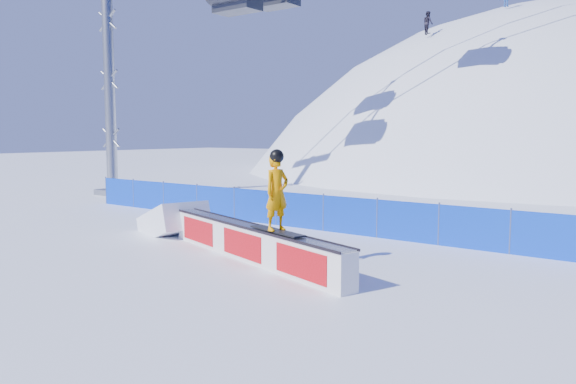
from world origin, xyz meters
The scene contains 7 objects.
ground centered at (0.00, 0.00, 0.00)m, with size 160.00×160.00×0.00m, color white.
snow_hill centered at (0.00, 42.00, -18.00)m, with size 64.00×64.00×64.00m.
safety_fence centered at (0.00, 4.50, 0.60)m, with size 22.05×0.05×1.30m.
rail_box centered at (1.92, -0.27, 0.45)m, with size 7.47×2.84×0.92m.
snow_ramp centered at (-2.64, 1.19, 0.00)m, with size 2.35×1.56×0.88m, color white, non-canonical shape.
snowboarder centered at (3.09, -0.64, 1.88)m, with size 1.88×0.89×1.95m.
distant_skiers centered at (2.19, 30.55, 11.78)m, with size 17.81×4.60×4.12m.
Camera 1 is at (11.20, -10.91, 3.24)m, focal length 35.00 mm.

